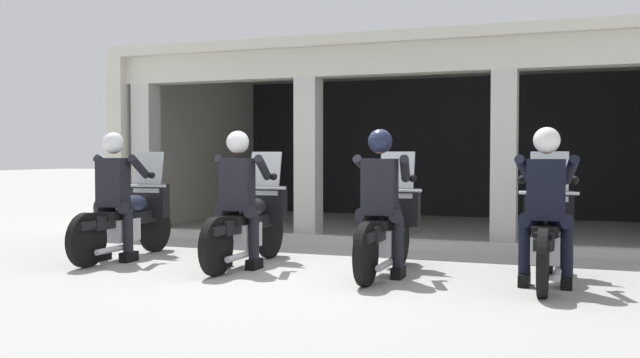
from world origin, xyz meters
TOP-DOWN VIEW (x-y plane):
  - ground_plane at (0.00, 3.00)m, footprint 80.00×80.00m
  - station_building at (0.37, 5.40)m, footprint 9.95×5.35m
  - kerb_strip at (0.37, 2.19)m, footprint 9.45×0.24m
  - motorcycle_far_left at (-2.53, 0.06)m, footprint 0.62×2.04m
  - police_officer_far_left at (-2.53, -0.22)m, footprint 0.63×0.61m
  - motorcycle_center_left at (-0.84, 0.09)m, footprint 0.62×2.04m
  - police_officer_center_left at (-0.84, -0.19)m, footprint 0.63×0.61m
  - motorcycle_center_right at (0.84, 0.10)m, footprint 0.62×2.04m
  - police_officer_center_right at (0.84, -0.19)m, footprint 0.63×0.61m
  - motorcycle_far_right at (2.53, 0.12)m, footprint 0.62×2.04m
  - police_officer_far_right at (2.53, -0.16)m, footprint 0.63×0.61m

SIDE VIEW (x-z plane):
  - ground_plane at x=0.00m, z-range 0.00..0.00m
  - kerb_strip at x=0.37m, z-range 0.00..0.12m
  - motorcycle_far_left at x=-2.53m, z-range -0.17..1.17m
  - motorcycle_center_left at x=-0.84m, z-range -0.17..1.17m
  - motorcycle_center_right at x=0.84m, z-range -0.17..1.17m
  - motorcycle_far_right at x=2.53m, z-range -0.17..1.17m
  - police_officer_far_left at x=-2.53m, z-range 0.15..1.73m
  - police_officer_center_left at x=-0.84m, z-range 0.15..1.73m
  - police_officer_center_right at x=0.84m, z-range 0.15..1.73m
  - police_officer_far_right at x=2.53m, z-range 0.15..1.73m
  - station_building at x=0.37m, z-range 0.45..3.54m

